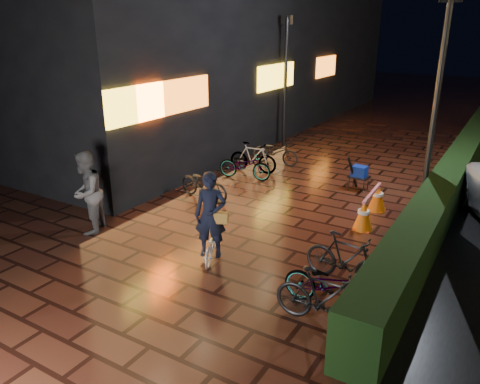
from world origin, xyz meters
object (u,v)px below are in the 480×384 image
Objects in this scene: bystander_person at (86,193)px; cart_assembly at (359,173)px; cyclist at (211,228)px; traffic_barrier at (371,205)px.

cart_assembly is at bearing 120.20° from bystander_person.
cyclist is at bearing 72.36° from bystander_person.
bystander_person is 7.30m from cart_assembly.
cyclist is 1.82× the size of cart_assembly.
cyclist reaches higher than traffic_barrier.
bystander_person reaches higher than cart_assembly.
bystander_person is 3.14m from cyclist.
bystander_person reaches higher than cyclist.
bystander_person is at bearing -173.92° from cyclist.
cyclist is 1.03× the size of traffic_barrier.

